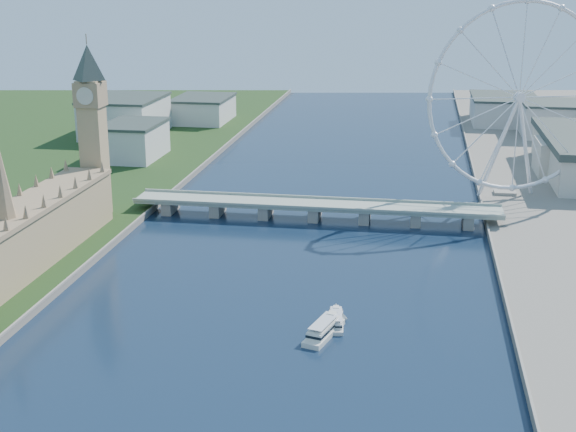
# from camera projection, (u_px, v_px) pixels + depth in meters

# --- Properties ---
(parliament_range) EXTENTS (24.00, 200.00, 70.00)m
(parliament_range) POSITION_uv_depth(u_px,v_px,m) (7.00, 248.00, 373.92)
(parliament_range) COLOR tan
(parliament_range) RESTS_ON ground
(big_ben) EXTENTS (20.02, 20.02, 110.00)m
(big_ben) POSITION_uv_depth(u_px,v_px,m) (91.00, 109.00, 462.13)
(big_ben) COLOR tan
(big_ben) RESTS_ON ground
(westminster_bridge) EXTENTS (220.00, 22.00, 9.50)m
(westminster_bridge) POSITION_uv_depth(u_px,v_px,m) (315.00, 208.00, 480.32)
(westminster_bridge) COLOR gray
(westminster_bridge) RESTS_ON ground
(london_eye) EXTENTS (113.60, 39.12, 124.30)m
(london_eye) POSITION_uv_depth(u_px,v_px,m) (519.00, 98.00, 496.23)
(london_eye) COLOR silver
(london_eye) RESTS_ON ground
(city_skyline) EXTENTS (505.00, 280.00, 32.00)m
(city_skyline) POSITION_uv_depth(u_px,v_px,m) (396.00, 119.00, 717.04)
(city_skyline) COLOR beige
(city_skyline) RESTS_ON ground
(tour_boat_near) EXTENTS (16.16, 32.11, 6.89)m
(tour_boat_near) POSITION_uv_depth(u_px,v_px,m) (324.00, 335.00, 325.65)
(tour_boat_near) COLOR silver
(tour_boat_near) RESTS_ON ground
(tour_boat_far) EXTENTS (8.99, 25.79, 5.54)m
(tour_boat_far) POSITION_uv_depth(u_px,v_px,m) (336.00, 325.00, 335.65)
(tour_boat_far) COLOR silver
(tour_boat_far) RESTS_ON ground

